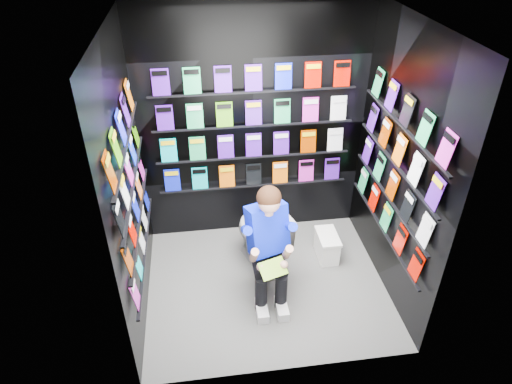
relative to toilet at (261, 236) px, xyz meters
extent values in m
plane|color=#5C5C5A|center=(0.01, -0.35, -0.37)|extent=(2.40, 2.40, 0.00)
plane|color=white|center=(0.01, -0.35, 2.23)|extent=(2.40, 2.40, 0.00)
cube|color=black|center=(0.01, 0.65, 0.93)|extent=(2.40, 0.04, 2.60)
cube|color=black|center=(0.01, -1.35, 0.93)|extent=(2.40, 0.04, 2.60)
cube|color=black|center=(-1.19, -0.35, 0.93)|extent=(0.04, 2.00, 2.60)
cube|color=black|center=(1.21, -0.35, 0.93)|extent=(0.04, 2.00, 2.60)
imported|color=silver|center=(0.00, 0.00, 0.00)|extent=(0.63, 0.84, 0.73)
cube|color=white|center=(0.73, 0.00, -0.23)|extent=(0.20, 0.36, 0.27)
cube|color=white|center=(0.73, 0.00, -0.09)|extent=(0.22, 0.38, 0.03)
cube|color=#159227|center=(0.00, -0.73, 0.21)|extent=(0.28, 0.21, 0.10)
camera|label=1|loc=(-0.56, -3.69, 3.03)|focal=32.00mm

